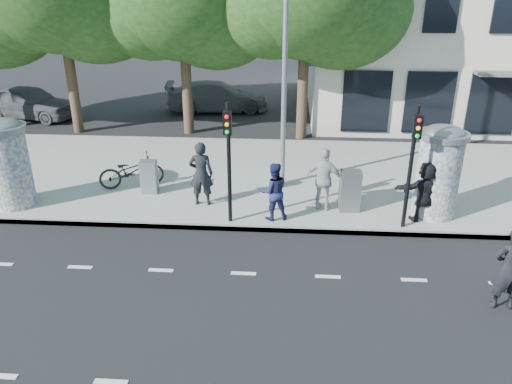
# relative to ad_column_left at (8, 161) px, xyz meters

# --- Properties ---
(ground) EXTENTS (120.00, 120.00, 0.00)m
(ground) POSITION_rel_ad_column_left_xyz_m (7.20, -4.50, -1.54)
(ground) COLOR black
(ground) RESTS_ON ground
(sidewalk) EXTENTS (40.00, 8.00, 0.15)m
(sidewalk) POSITION_rel_ad_column_left_xyz_m (7.20, 3.00, -1.46)
(sidewalk) COLOR gray
(sidewalk) RESTS_ON ground
(curb) EXTENTS (40.00, 0.10, 0.16)m
(curb) POSITION_rel_ad_column_left_xyz_m (7.20, -0.95, -1.46)
(curb) COLOR slate
(curb) RESTS_ON ground
(lane_dash_far) EXTENTS (32.00, 0.12, 0.01)m
(lane_dash_far) POSITION_rel_ad_column_left_xyz_m (7.20, -3.10, -1.53)
(lane_dash_far) COLOR silver
(lane_dash_far) RESTS_ON ground
(ad_column_left) EXTENTS (1.36, 1.36, 2.65)m
(ad_column_left) POSITION_rel_ad_column_left_xyz_m (0.00, 0.00, 0.00)
(ad_column_left) COLOR beige
(ad_column_left) RESTS_ON sidewalk
(ad_column_right) EXTENTS (1.36, 1.36, 2.65)m
(ad_column_right) POSITION_rel_ad_column_left_xyz_m (12.40, 0.20, 0.00)
(ad_column_right) COLOR beige
(ad_column_right) RESTS_ON sidewalk
(traffic_pole_near) EXTENTS (0.22, 0.31, 3.40)m
(traffic_pole_near) POSITION_rel_ad_column_left_xyz_m (6.60, -0.71, 0.69)
(traffic_pole_near) COLOR black
(traffic_pole_near) RESTS_ON sidewalk
(traffic_pole_far) EXTENTS (0.22, 0.31, 3.40)m
(traffic_pole_far) POSITION_rel_ad_column_left_xyz_m (11.40, -0.71, 0.69)
(traffic_pole_far) COLOR black
(traffic_pole_far) RESTS_ON sidewalk
(street_lamp) EXTENTS (0.25, 0.93, 8.00)m
(street_lamp) POSITION_rel_ad_column_left_xyz_m (8.00, 2.13, 3.26)
(street_lamp) COLOR slate
(street_lamp) RESTS_ON sidewalk
(ped_b) EXTENTS (0.72, 0.48, 1.96)m
(ped_b) POSITION_rel_ad_column_left_xyz_m (5.62, 0.42, -0.41)
(ped_b) COLOR black
(ped_b) RESTS_ON sidewalk
(ped_c) EXTENTS (0.95, 0.82, 1.68)m
(ped_c) POSITION_rel_ad_column_left_xyz_m (7.80, -0.42, -0.55)
(ped_c) COLOR #1D2048
(ped_c) RESTS_ON sidewalk
(ped_e) EXTENTS (1.26, 0.97, 1.89)m
(ped_e) POSITION_rel_ad_column_left_xyz_m (9.24, 0.29, -0.44)
(ped_e) COLOR #A3A3A6
(ped_e) RESTS_ON sidewalk
(ped_f) EXTENTS (1.71, 0.86, 1.76)m
(ped_f) POSITION_rel_ad_column_left_xyz_m (12.00, -0.20, -0.51)
(ped_f) COLOR black
(ped_f) RESTS_ON sidewalk
(man_road) EXTENTS (0.71, 0.49, 1.90)m
(man_road) POSITION_rel_ad_column_left_xyz_m (12.82, -4.00, -0.59)
(man_road) COLOR black
(man_road) RESTS_ON ground
(bicycle) EXTENTS (1.44, 2.19, 1.09)m
(bicycle) POSITION_rel_ad_column_left_xyz_m (3.12, 1.59, -0.84)
(bicycle) COLOR black
(bicycle) RESTS_ON sidewalk
(cabinet_left) EXTENTS (0.52, 0.38, 1.06)m
(cabinet_left) POSITION_rel_ad_column_left_xyz_m (3.81, 1.17, -0.86)
(cabinet_left) COLOR slate
(cabinet_left) RESTS_ON sidewalk
(cabinet_right) EXTENTS (0.62, 0.47, 1.23)m
(cabinet_right) POSITION_rel_ad_column_left_xyz_m (10.00, 0.29, -0.77)
(cabinet_right) COLOR slate
(cabinet_right) RESTS_ON sidewalk
(car_left) EXTENTS (2.87, 5.03, 1.61)m
(car_left) POSITION_rel_ad_column_left_xyz_m (-4.53, 10.08, -0.73)
(car_left) COLOR #4A4C50
(car_left) RESTS_ON ground
(car_right) EXTENTS (2.85, 5.46, 1.51)m
(car_right) POSITION_rel_ad_column_left_xyz_m (4.43, 12.21, -0.78)
(car_right) COLOR #595B60
(car_right) RESTS_ON ground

